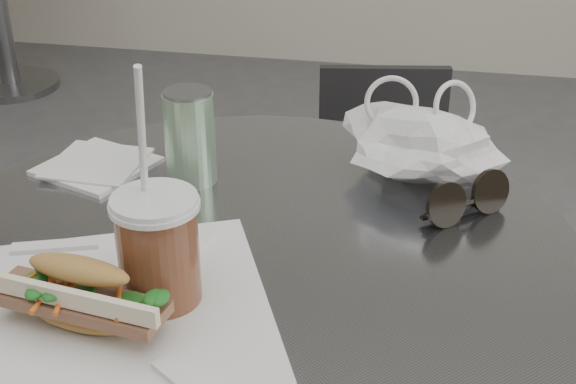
% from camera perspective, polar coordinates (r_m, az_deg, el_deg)
% --- Properties ---
extents(chair_far, '(0.35, 0.37, 0.66)m').
position_cam_1_polar(chair_far, '(1.74, 6.63, -3.95)').
color(chair_far, '#2E2E31').
rests_on(chair_far, ground).
extents(sandwich_paper, '(0.44, 0.43, 0.00)m').
position_cam_1_polar(sandwich_paper, '(0.80, -13.62, -8.91)').
color(sandwich_paper, white).
rests_on(sandwich_paper, cafe_table).
extents(banh_mi, '(0.22, 0.11, 0.07)m').
position_cam_1_polar(banh_mi, '(0.78, -14.59, -7.14)').
color(banh_mi, tan).
rests_on(banh_mi, sandwich_paper).
extents(iced_coffee, '(0.09, 0.09, 0.25)m').
position_cam_1_polar(iced_coffee, '(0.78, -9.22, -3.99)').
color(iced_coffee, brown).
rests_on(iced_coffee, cafe_table).
extents(sunglasses, '(0.11, 0.10, 0.05)m').
position_cam_1_polar(sunglasses, '(0.96, 12.59, -0.62)').
color(sunglasses, black).
rests_on(sunglasses, cafe_table).
extents(plastic_bag, '(0.24, 0.21, 0.10)m').
position_cam_1_polar(plastic_bag, '(1.02, 9.30, 3.13)').
color(plastic_bag, white).
rests_on(plastic_bag, cafe_table).
extents(napkin_stack, '(0.16, 0.16, 0.01)m').
position_cam_1_polar(napkin_stack, '(1.09, -13.43, 1.87)').
color(napkin_stack, white).
rests_on(napkin_stack, cafe_table).
extents(drink_can, '(0.06, 0.06, 0.12)m').
position_cam_1_polar(drink_can, '(1.02, -6.99, 3.91)').
color(drink_can, '#62A969').
rests_on(drink_can, cafe_table).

